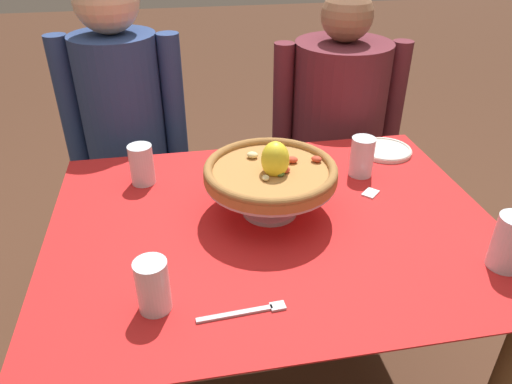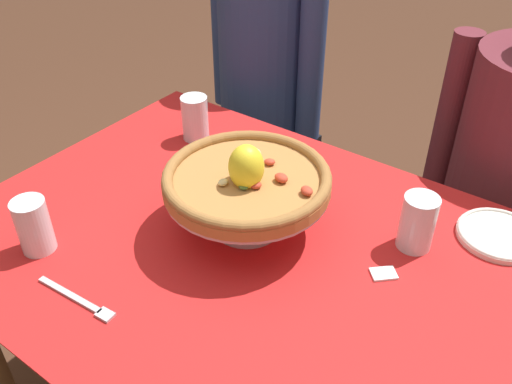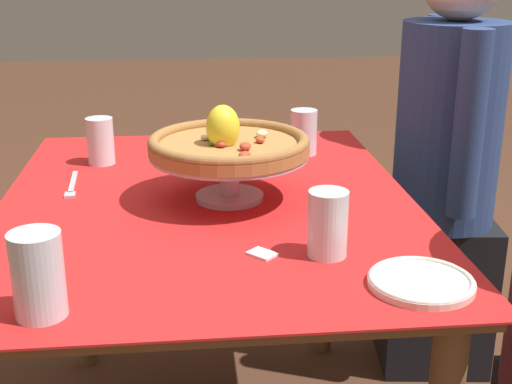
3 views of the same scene
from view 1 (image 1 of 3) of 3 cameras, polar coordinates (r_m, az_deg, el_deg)
name	(u,v)px [view 1 (image 1 of 3)]	position (r m, az deg, el deg)	size (l,w,h in m)	color
dining_table	(273,253)	(1.34, 2.01, -7.24)	(1.18, 0.92, 0.72)	brown
pizza_stand	(272,187)	(1.28, 1.90, 0.61)	(0.35, 0.35, 0.11)	#B7B7C1
pizza	(273,170)	(1.25, 1.98, 2.61)	(0.35, 0.35, 0.11)	#AD753D
water_glass_back_right	(362,159)	(1.51, 12.46, 3.84)	(0.07, 0.07, 0.12)	silver
water_glass_front_left	(153,289)	(1.02, -12.12, -11.20)	(0.07, 0.07, 0.12)	silver
water_glass_back_left	(142,167)	(1.47, -13.41, 2.96)	(0.07, 0.07, 0.12)	silver
water_glass_front_right	(509,245)	(1.24, 27.93, -5.59)	(0.08, 0.08, 0.14)	silver
side_plate	(385,150)	(1.69, 15.11, 4.87)	(0.18, 0.18, 0.02)	silver
dinner_fork	(247,312)	(1.03, -1.07, -14.06)	(0.19, 0.03, 0.01)	#B7B7C1
sugar_packet	(371,193)	(1.44, 13.47, -0.13)	(0.05, 0.04, 0.01)	white
diner_left	(129,153)	(1.94, -14.83, 4.49)	(0.46, 0.35, 1.28)	black
diner_right	(335,139)	(2.06, 9.42, 6.20)	(0.53, 0.42, 1.19)	black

